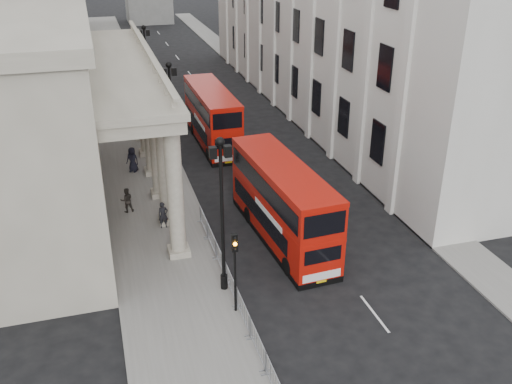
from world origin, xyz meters
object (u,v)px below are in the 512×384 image
at_px(pedestrian_a, 163,215).
at_px(bus_far, 212,115).
at_px(traffic_light, 235,259).
at_px(lamp_post_south, 222,206).
at_px(pedestrian_c, 132,159).
at_px(bus_near, 282,201).
at_px(lamp_post_mid, 172,110).
at_px(pedestrian_b, 127,200).
at_px(lamp_post_north, 146,62).

bearing_deg(pedestrian_a, bus_far, 63.15).
xyz_separation_m(traffic_light, pedestrian_a, (-2.19, 9.39, -2.14)).
height_order(lamp_post_south, pedestrian_c, lamp_post_south).
bearing_deg(bus_far, bus_near, -88.96).
distance_m(lamp_post_mid, pedestrian_b, 8.15).
xyz_separation_m(traffic_light, pedestrian_b, (-4.18, 12.17, -2.15)).
bearing_deg(pedestrian_a, traffic_light, -79.97).
distance_m(lamp_post_north, pedestrian_b, 22.57).
height_order(traffic_light, bus_far, bus_far).
bearing_deg(lamp_post_mid, bus_far, 52.95).
bearing_deg(lamp_post_south, pedestrian_b, 111.88).
xyz_separation_m(lamp_post_mid, bus_near, (4.59, -11.72, -2.44)).
bearing_deg(pedestrian_a, pedestrian_b, 122.42).
relative_size(bus_far, pedestrian_c, 5.67).
distance_m(bus_near, pedestrian_a, 7.51).
distance_m(bus_near, bus_far, 17.15).
bearing_deg(pedestrian_b, pedestrian_a, 118.47).
relative_size(lamp_post_north, pedestrian_c, 4.31).
bearing_deg(lamp_post_south, pedestrian_a, 105.83).
height_order(bus_far, pedestrian_b, bus_far).
xyz_separation_m(bus_near, bus_far, (-0.50, 17.15, -0.01)).
distance_m(pedestrian_a, pedestrian_b, 3.42).
height_order(bus_far, pedestrian_a, bus_far).
relative_size(lamp_post_south, lamp_post_mid, 1.00).
relative_size(bus_far, pedestrian_b, 6.54).
xyz_separation_m(lamp_post_mid, bus_far, (4.10, 5.43, -2.45)).
relative_size(lamp_post_north, pedestrian_a, 4.90).
bearing_deg(lamp_post_mid, lamp_post_north, 90.00).
distance_m(lamp_post_mid, traffic_light, 18.11).
height_order(lamp_post_south, pedestrian_b, lamp_post_south).
relative_size(pedestrian_a, pedestrian_c, 0.88).
xyz_separation_m(bus_near, pedestrian_a, (-6.68, 3.09, -1.50)).
relative_size(traffic_light, bus_near, 0.39).
relative_size(traffic_light, pedestrian_b, 2.57).
height_order(lamp_post_mid, pedestrian_b, lamp_post_mid).
xyz_separation_m(bus_near, pedestrian_b, (-8.67, 5.87, -1.51)).
bearing_deg(bus_near, lamp_post_north, 95.64).
distance_m(bus_near, pedestrian_b, 10.58).
height_order(lamp_post_mid, lamp_post_north, same).
bearing_deg(pedestrian_c, lamp_post_north, 109.78).
height_order(traffic_light, pedestrian_b, traffic_light).
bearing_deg(bus_far, traffic_light, -100.30).
bearing_deg(pedestrian_c, traffic_light, -49.10).
bearing_deg(lamp_post_mid, pedestrian_b, -124.89).
height_order(lamp_post_south, traffic_light, lamp_post_south).
height_order(lamp_post_south, bus_far, lamp_post_south).
distance_m(traffic_light, pedestrian_c, 19.18).
relative_size(bus_near, pedestrian_c, 5.75).
distance_m(lamp_post_north, bus_far, 11.60).
xyz_separation_m(traffic_light, bus_far, (4.00, 23.45, -0.64)).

